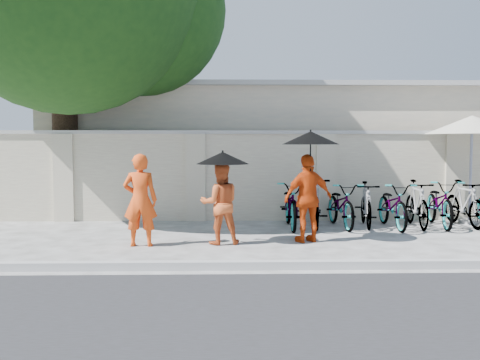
{
  "coord_description": "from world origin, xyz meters",
  "views": [
    {
      "loc": [
        -0.29,
        -9.18,
        1.8
      ],
      "look_at": [
        -0.04,
        0.82,
        1.1
      ],
      "focal_mm": 40.0,
      "sensor_mm": 36.0,
      "label": 1
    }
  ],
  "objects_px": {
    "monk_left": "(140,200)",
    "monk_right": "(308,198)",
    "monk_center": "(220,203)",
    "patio_umbrella": "(472,126)"
  },
  "relations": [
    {
      "from": "monk_right",
      "to": "patio_umbrella",
      "type": "xyz_separation_m",
      "value": [
        3.95,
        2.16,
        1.37
      ]
    },
    {
      "from": "monk_center",
      "to": "patio_umbrella",
      "type": "xyz_separation_m",
      "value": [
        5.54,
        2.3,
        1.44
      ]
    },
    {
      "from": "monk_left",
      "to": "monk_right",
      "type": "bearing_deg",
      "value": -173.82
    },
    {
      "from": "patio_umbrella",
      "to": "monk_center",
      "type": "bearing_deg",
      "value": -157.46
    },
    {
      "from": "monk_left",
      "to": "monk_center",
      "type": "relative_size",
      "value": 1.11
    },
    {
      "from": "monk_left",
      "to": "monk_center",
      "type": "distance_m",
      "value": 1.39
    },
    {
      "from": "monk_left",
      "to": "monk_right",
      "type": "relative_size",
      "value": 1.01
    },
    {
      "from": "monk_left",
      "to": "monk_center",
      "type": "bearing_deg",
      "value": -173.07
    },
    {
      "from": "monk_center",
      "to": "monk_left",
      "type": "bearing_deg",
      "value": -1.86
    },
    {
      "from": "monk_center",
      "to": "monk_right",
      "type": "height_order",
      "value": "monk_right"
    }
  ]
}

